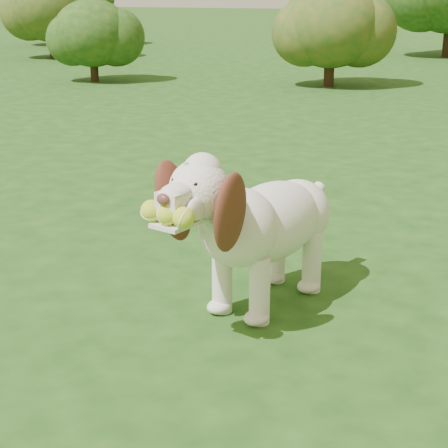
% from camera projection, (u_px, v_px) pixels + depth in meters
% --- Properties ---
extents(ground, '(80.00, 80.00, 0.00)m').
position_uv_depth(ground, '(119.00, 321.00, 3.29)').
color(ground, '#183F12').
rests_on(ground, ground).
extents(dog, '(0.67, 1.19, 0.79)m').
position_uv_depth(dog, '(257.00, 220.00, 3.30)').
color(dog, silver).
rests_on(dog, ground).
extents(shrub_a, '(1.16, 1.16, 1.20)m').
position_uv_depth(shrub_a, '(92.00, 33.00, 11.00)').
color(shrub_a, '#382314').
rests_on(shrub_a, ground).
extents(shrub_e, '(1.66, 1.66, 1.72)m').
position_uv_depth(shrub_e, '(51.00, 5.00, 14.34)').
color(shrub_e, '#382314').
rests_on(shrub_e, ground).
extents(shrub_b, '(1.39, 1.39, 1.44)m').
position_uv_depth(shrub_b, '(331.00, 25.00, 10.42)').
color(shrub_b, '#382314').
rests_on(shrub_b, ground).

